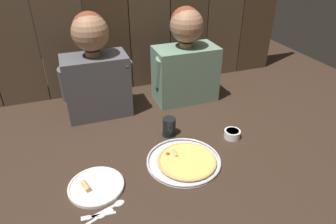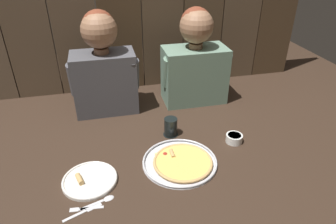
{
  "view_description": "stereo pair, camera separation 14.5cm",
  "coord_description": "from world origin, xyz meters",
  "views": [
    {
      "loc": [
        -0.42,
        -1.08,
        0.91
      ],
      "look_at": [
        0.01,
        0.1,
        0.18
      ],
      "focal_mm": 32.08,
      "sensor_mm": 36.0,
      "label": 1
    },
    {
      "loc": [
        -0.28,
        -1.12,
        0.91
      ],
      "look_at": [
        0.01,
        0.1,
        0.18
      ],
      "focal_mm": 32.08,
      "sensor_mm": 36.0,
      "label": 2
    }
  ],
  "objects": [
    {
      "name": "ground_plane",
      "position": [
        0.0,
        0.0,
        0.0
      ],
      "size": [
        3.2,
        3.2,
        0.0
      ],
      "primitive_type": "plane",
      "color": "#332319"
    },
    {
      "name": "pizza_tray",
      "position": [
        0.03,
        -0.08,
        0.01
      ],
      "size": [
        0.35,
        0.35,
        0.03
      ],
      "color": "silver",
      "rests_on": "ground"
    },
    {
      "name": "dinner_plate",
      "position": [
        -0.39,
        -0.1,
        0.01
      ],
      "size": [
        0.24,
        0.24,
        0.03
      ],
      "color": "white",
      "rests_on": "ground"
    },
    {
      "name": "drinking_glass",
      "position": [
        0.04,
        0.16,
        0.05
      ],
      "size": [
        0.08,
        0.08,
        0.1
      ],
      "color": "black",
      "rests_on": "ground"
    },
    {
      "name": "dipping_bowl",
      "position": [
        0.34,
        0.03,
        0.02
      ],
      "size": [
        0.08,
        0.08,
        0.04
      ],
      "color": "white",
      "rests_on": "ground"
    },
    {
      "name": "table_fork",
      "position": [
        -0.41,
        -0.25,
        0.0
      ],
      "size": [
        0.13,
        0.03,
        0.01
      ],
      "color": "silver",
      "rests_on": "ground"
    },
    {
      "name": "table_knife",
      "position": [
        -0.42,
        -0.27,
        0.0
      ],
      "size": [
        0.15,
        0.07,
        0.01
      ],
      "color": "silver",
      "rests_on": "ground"
    },
    {
      "name": "table_spoon",
      "position": [
        -0.34,
        -0.22,
        0.0
      ],
      "size": [
        0.14,
        0.06,
        0.01
      ],
      "color": "silver",
      "rests_on": "ground"
    },
    {
      "name": "diner_left",
      "position": [
        -0.27,
        0.52,
        0.28
      ],
      "size": [
        0.39,
        0.21,
        0.59
      ],
      "color": "#4C4C51",
      "rests_on": "ground"
    },
    {
      "name": "diner_right",
      "position": [
        0.27,
        0.52,
        0.27
      ],
      "size": [
        0.42,
        0.21,
        0.58
      ],
      "color": "slate",
      "rests_on": "ground"
    }
  ]
}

